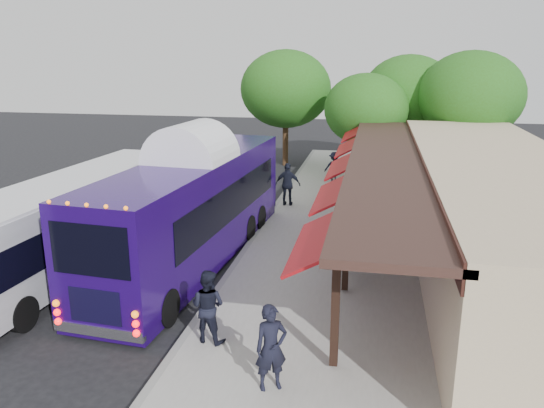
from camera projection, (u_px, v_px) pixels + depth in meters
The scene contains 15 objects.
ground at pixel (221, 286), 16.31m from camera, with size 90.00×90.00×0.00m, color black.
sidewalk at pixel (385, 250), 19.15m from camera, with size 10.00×40.00×0.15m, color #9E9B93.
curb at pixel (252, 241), 20.06m from camera, with size 0.20×40.00×0.16m, color gray.
station_shelter at pixel (490, 207), 18.04m from camera, with size 8.15×20.00×3.60m.
coach_bus at pixel (194, 204), 17.80m from camera, with size 3.42×11.97×3.79m.
city_bus at pixel (73, 221), 17.17m from camera, with size 3.16×11.46×3.04m.
ped_a at pixel (271, 348), 10.82m from camera, with size 0.68×0.45×1.86m, color black.
ped_b at pixel (208, 306), 12.67m from camera, with size 0.88×0.69×1.82m, color black.
ped_c at pixel (288, 184), 24.31m from camera, with size 1.16×0.48×1.98m, color black.
ped_d at pixel (334, 167), 28.85m from camera, with size 1.07×0.62×1.66m, color black.
sign_board at pixel (346, 251), 16.50m from camera, with size 0.10×0.54×1.19m.
tree_left at pixel (366, 109), 29.32m from camera, with size 4.65×4.65×5.95m.
tree_mid at pixel (408, 95), 31.20m from camera, with size 5.41×5.41×6.93m.
tree_right at pixel (471, 96), 28.41m from camera, with size 5.58×5.58×7.14m.
tree_far at pixel (286, 89), 32.97m from camera, with size 5.65×5.65×7.23m.
Camera 1 is at (4.43, -14.44, 6.84)m, focal length 35.00 mm.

